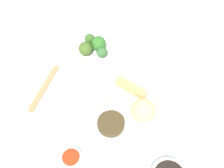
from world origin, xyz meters
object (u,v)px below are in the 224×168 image
Objects in this scene: main_plate at (121,108)px; sauce_ramekin_sweet_and_sour at (71,159)px; chopsticks_pair at (44,88)px; broccoli_plate at (94,50)px.

main_plate is 0.23m from sauce_ramekin_sweet_and_sour.
sauce_ramekin_sweet_and_sour reaches higher than chopsticks_pair.
chopsticks_pair is at bearing 52.69° from main_plate.
sauce_ramekin_sweet_and_sour reaches higher than broccoli_plate.
broccoli_plate is at bearing -64.00° from chopsticks_pair.
broccoli_plate is 1.14× the size of chopsticks_pair.
main_plate is 1.24× the size of broccoli_plate.
main_plate reaches higher than chopsticks_pair.
broccoli_plate reaches higher than chopsticks_pair.
main_plate reaches higher than broccoli_plate.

